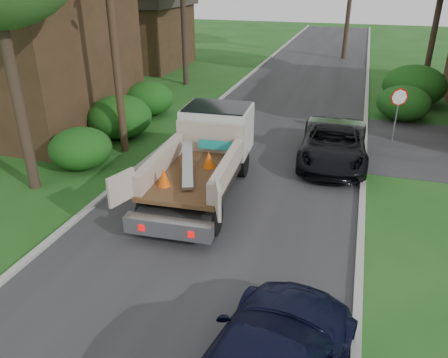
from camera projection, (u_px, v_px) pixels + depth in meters
ground at (211, 233)px, 12.52m from camera, size 120.00×120.00×0.00m
road at (277, 126)px, 21.16m from camera, size 8.00×90.00×0.02m
curb_left at (198, 118)px, 22.22m from camera, size 0.20×90.00×0.12m
curb_right at (365, 134)px, 20.04m from camera, size 0.20×90.00×0.12m
stop_sign at (398, 105)px, 18.15m from camera, size 0.71×0.32×2.48m
utility_pole at (112, 20)px, 16.06m from camera, size 2.42×1.25×10.00m
house_left_near at (10, 33)px, 19.92m from camera, size 9.72×8.64×8.40m
house_left_far at (136, 26)px, 33.81m from camera, size 7.56×7.56×6.00m
hedge_left_a at (81, 148)px, 16.43m from camera, size 2.34×2.34×1.53m
hedge_left_b at (120, 117)px, 19.46m from camera, size 2.86×2.86×1.87m
hedge_left_c at (148, 99)px, 22.60m from camera, size 2.60×2.60×1.70m
hedge_right_a at (403, 103)px, 21.85m from camera, size 2.60×2.60×1.70m
hedge_right_b at (414, 85)px, 24.14m from camera, size 3.38×3.38×2.21m
flatbed_truck at (209, 148)px, 14.90m from camera, size 3.08×6.68×2.48m
black_pickup at (334, 143)px, 16.95m from camera, size 2.70×5.48×1.50m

